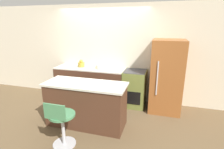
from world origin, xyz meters
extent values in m
plane|color=brown|center=(0.00, 0.00, 0.00)|extent=(14.00, 14.00, 0.00)
cube|color=beige|center=(0.00, 0.66, 1.30)|extent=(8.00, 0.06, 2.60)
cube|color=#4C2D1E|center=(-0.29, 0.32, 0.45)|extent=(1.91, 0.61, 0.90)
cube|color=beige|center=(-0.29, 0.32, 0.92)|extent=(1.91, 0.61, 0.03)
cube|color=#9EA3A8|center=(-0.62, 0.32, 0.94)|extent=(0.44, 0.33, 0.01)
cube|color=#4C2D1E|center=(0.13, -0.88, 0.45)|extent=(1.63, 0.63, 0.89)
cube|color=beige|center=(0.13, -0.88, 0.91)|extent=(1.70, 0.67, 0.04)
cube|color=olive|center=(0.96, 0.32, 0.47)|extent=(0.56, 0.61, 0.93)
cube|color=black|center=(0.96, 0.01, 0.33)|extent=(0.39, 0.01, 0.33)
cube|color=#333338|center=(0.96, 0.32, 0.94)|extent=(0.54, 0.58, 0.01)
cube|color=#995628|center=(1.73, 0.27, 0.88)|extent=(0.74, 0.72, 1.75)
cube|color=silver|center=(1.52, -0.10, 0.92)|extent=(0.02, 0.02, 0.79)
cylinder|color=#B7B7BC|center=(0.02, -1.62, 0.01)|extent=(0.41, 0.41, 0.02)
cylinder|color=#B7B7BC|center=(0.02, -1.62, 0.29)|extent=(0.06, 0.06, 0.58)
cylinder|color=#478456|center=(0.02, -1.62, 0.60)|extent=(0.45, 0.45, 0.04)
cube|color=#478456|center=(0.02, -1.81, 0.75)|extent=(0.39, 0.02, 0.27)
cylinder|color=#B29333|center=(-0.55, 0.35, 1.00)|extent=(0.18, 0.18, 0.12)
sphere|color=#B29333|center=(-0.55, 0.35, 1.10)|extent=(0.10, 0.10, 0.10)
cylinder|color=beige|center=(0.00, 0.35, 0.99)|extent=(0.24, 0.24, 0.10)
camera|label=1|loc=(1.59, -3.94, 2.10)|focal=28.00mm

